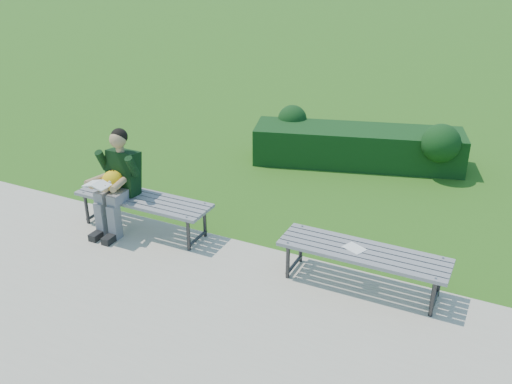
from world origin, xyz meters
name	(u,v)px	position (x,y,z in m)	size (l,w,h in m)	color
ground	(250,245)	(0.00, 0.00, 0.00)	(80.00, 80.00, 0.00)	#206E13
walkway	(171,324)	(0.00, -1.75, 0.01)	(30.00, 3.50, 0.02)	#B7A897
hedge	(362,144)	(0.45, 3.16, 0.34)	(3.45, 1.74, 0.87)	#0E4214
bench_left	(143,202)	(-1.37, -0.28, 0.42)	(1.80, 0.50, 0.46)	gray
bench_right	(363,255)	(1.49, -0.30, 0.42)	(1.80, 0.50, 0.46)	gray
seated_boy	(117,179)	(-1.67, -0.37, 0.71)	(0.56, 0.76, 1.31)	slate
paper_sheet	(354,248)	(1.39, -0.30, 0.47)	(0.27, 0.24, 0.01)	white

